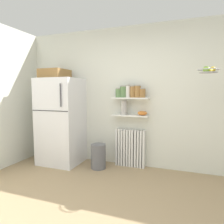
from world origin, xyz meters
TOP-DOWN VIEW (x-y plane):
  - ground_plane at (0.00, 0.50)m, footprint 7.04×7.04m
  - back_wall at (0.00, 2.05)m, footprint 7.04×0.10m
  - refrigerator at (-1.38, 1.66)m, footprint 0.77×0.71m
  - radiator at (-0.05, 1.92)m, footprint 0.55×0.12m
  - wall_shelf_lower at (-0.05, 1.89)m, footprint 0.67×0.22m
  - wall_shelf_upper at (-0.05, 1.89)m, footprint 0.67×0.22m
  - storage_jar_0 at (-0.27, 1.89)m, footprint 0.11×0.11m
  - storage_jar_1 at (-0.18, 1.89)m, footprint 0.12×0.12m
  - storage_jar_2 at (-0.09, 1.89)m, footprint 0.08×0.08m
  - storage_jar_3 at (-0.00, 1.89)m, footprint 0.10×0.10m
  - storage_jar_4 at (0.09, 1.89)m, footprint 0.11×0.11m
  - storage_jar_5 at (0.18, 1.89)m, footprint 0.11×0.11m
  - vase at (-0.17, 1.89)m, footprint 0.11×0.11m
  - shelf_bowl at (0.18, 1.89)m, footprint 0.17×0.17m
  - trash_bin at (-0.57, 1.62)m, footprint 0.27×0.27m
  - hanging_fruit_basket at (1.18, 1.47)m, footprint 0.29×0.29m

SIDE VIEW (x-z plane):
  - ground_plane at x=0.00m, z-range 0.00..0.00m
  - trash_bin at x=-0.57m, z-range 0.00..0.45m
  - radiator at x=-0.05m, z-range 0.00..0.70m
  - refrigerator at x=-1.38m, z-range -0.05..1.78m
  - wall_shelf_lower at x=-0.05m, z-range 0.95..0.98m
  - shelf_bowl at x=0.18m, z-range 0.98..1.06m
  - vase at x=-0.17m, z-range 0.98..1.24m
  - wall_shelf_upper at x=-0.05m, z-range 1.27..1.30m
  - back_wall at x=0.00m, z-range 0.00..2.60m
  - storage_jar_5 at x=0.18m, z-range 1.30..1.47m
  - storage_jar_0 at x=-0.27m, z-range 1.30..1.47m
  - storage_jar_1 at x=-0.18m, z-range 1.30..1.51m
  - storage_jar_3 at x=0.00m, z-range 1.30..1.51m
  - storage_jar_4 at x=0.09m, z-range 1.30..1.52m
  - storage_jar_2 at x=-0.09m, z-range 1.30..1.52m
  - hanging_fruit_basket at x=1.18m, z-range 1.65..1.75m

